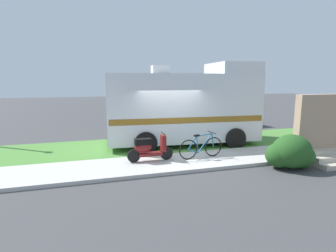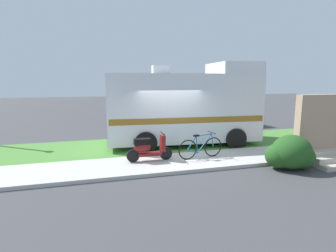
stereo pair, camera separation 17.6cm
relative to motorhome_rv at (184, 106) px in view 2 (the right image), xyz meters
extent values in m
plane|color=#424244|center=(-1.01, -1.53, -1.75)|extent=(80.00, 80.00, 0.00)
cube|color=beige|center=(-1.01, -2.73, -1.69)|extent=(24.00, 2.00, 0.12)
cube|color=#4C8438|center=(-1.01, -0.03, -1.71)|extent=(24.00, 3.40, 0.08)
cube|color=silver|center=(-0.10, 0.01, -0.02)|extent=(6.68, 3.05, 2.85)
cube|color=silver|center=(2.25, -0.17, 1.65)|extent=(1.98, 2.57, 0.50)
cube|color=#8C601E|center=(-0.10, 0.01, -0.45)|extent=(6.55, 3.06, 0.24)
cube|color=black|center=(3.12, -0.23, 0.48)|extent=(0.24, 2.19, 0.90)
cube|color=silver|center=(-1.08, 0.08, 1.58)|extent=(0.74, 0.65, 0.36)
cylinder|color=black|center=(2.00, 1.09, -1.30)|extent=(0.92, 0.35, 0.90)
cylinder|color=black|center=(1.82, -1.38, -1.30)|extent=(0.92, 0.35, 0.90)
cylinder|color=black|center=(-1.80, 1.37, -1.30)|extent=(0.92, 0.35, 0.90)
cylinder|color=black|center=(-1.98, -1.09, -1.30)|extent=(0.92, 0.35, 0.90)
cylinder|color=black|center=(-1.51, -2.44, -1.41)|extent=(0.44, 0.10, 0.44)
cylinder|color=black|center=(-2.68, -2.44, -1.41)|extent=(0.44, 0.10, 0.44)
cube|color=maroon|center=(-2.10, -2.44, -1.39)|extent=(0.81, 0.28, 0.10)
cube|color=black|center=(-2.35, -2.44, -0.93)|extent=(0.56, 0.26, 0.20)
ellipsoid|color=maroon|center=(-2.35, -2.44, -1.13)|extent=(0.60, 0.30, 0.36)
cube|color=maroon|center=(-1.63, -2.44, -1.03)|extent=(0.14, 0.32, 0.56)
cylinder|color=black|center=(-1.63, -2.44, -0.68)|extent=(0.04, 0.50, 0.04)
sphere|color=white|center=(-1.63, -2.44, -0.85)|extent=(0.12, 0.12, 0.12)
torus|color=black|center=(0.25, -2.53, -1.27)|extent=(0.72, 0.13, 0.72)
torus|color=black|center=(-0.78, -2.67, -1.27)|extent=(0.72, 0.13, 0.72)
cylinder|color=#1E6699|center=(-0.11, -2.58, -1.10)|extent=(0.59, 0.11, 0.68)
cylinder|color=#1E6699|center=(-0.42, -2.62, -1.12)|extent=(0.10, 0.05, 0.62)
cylinder|color=#1E6699|center=(-0.14, -2.59, -0.79)|extent=(0.63, 0.12, 0.09)
cylinder|color=#1E6699|center=(-0.59, -2.64, -1.35)|extent=(0.41, 0.09, 0.19)
cylinder|color=#1E6699|center=(-0.62, -2.65, -1.04)|extent=(0.36, 0.08, 0.47)
cylinder|color=#1E6699|center=(0.21, -2.54, -1.02)|extent=(0.12, 0.05, 0.51)
cube|color=black|center=(-0.45, -2.63, -0.79)|extent=(0.21, 0.13, 0.06)
cylinder|color=black|center=(0.17, -2.54, -0.73)|extent=(0.10, 0.52, 0.03)
cube|color=maroon|center=(4.34, 4.37, -0.75)|extent=(2.61, 2.23, 1.43)
cube|color=black|center=(4.34, 4.37, -0.33)|extent=(2.49, 2.24, 0.44)
cube|color=maroon|center=(1.59, 4.18, -1.10)|extent=(3.16, 2.27, 0.74)
cylinder|color=black|center=(4.47, 5.37, -1.37)|extent=(0.77, 0.29, 0.76)
cylinder|color=black|center=(4.60, 3.39, -1.37)|extent=(0.77, 0.29, 0.76)
cylinder|color=black|center=(1.17, 5.15, -1.37)|extent=(0.77, 0.29, 0.76)
cylinder|color=black|center=(1.30, 3.17, -1.37)|extent=(0.77, 0.29, 0.76)
cube|color=#BCB29E|center=(3.84, -4.33, -1.67)|extent=(1.40, 0.96, 0.16)
cube|color=#BCB29E|center=(3.84, -4.17, -1.51)|extent=(1.40, 0.64, 0.16)
cube|color=#BCB29E|center=(3.84, -4.01, -1.35)|extent=(1.40, 0.32, 0.16)
cube|color=tan|center=(3.84, -3.70, -0.55)|extent=(2.00, 0.30, 2.40)
ellipsoid|color=#23511E|center=(2.24, -4.23, -1.16)|extent=(1.31, 1.18, 1.12)
ellipsoid|color=#23511E|center=(1.91, -4.09, -1.29)|extent=(0.98, 0.89, 0.84)
ellipsoid|color=#23511E|center=(2.53, -4.32, -1.32)|extent=(0.92, 0.83, 0.78)
cylinder|color=#B2B2B7|center=(4.30, -2.98, -1.52)|extent=(0.07, 0.07, 0.20)
cylinder|color=#B2B2B7|center=(4.30, -2.98, -1.40)|extent=(0.03, 0.03, 0.04)
cylinder|color=black|center=(4.30, -2.98, -1.38)|extent=(0.03, 0.03, 0.02)
cylinder|color=brown|center=(2.89, -3.19, -1.52)|extent=(0.08, 0.08, 0.21)
cylinder|color=brown|center=(2.89, -3.19, -1.39)|extent=(0.04, 0.04, 0.04)
cylinder|color=black|center=(2.89, -3.19, -1.36)|extent=(0.04, 0.04, 0.02)
camera|label=1|loc=(-4.03, -11.20, 1.14)|focal=28.54mm
camera|label=2|loc=(-3.87, -11.25, 1.14)|focal=28.54mm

